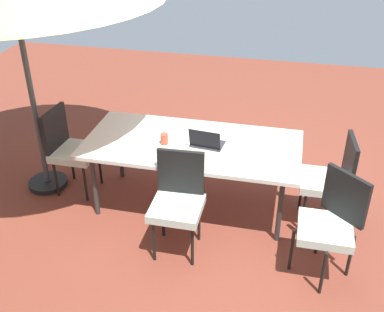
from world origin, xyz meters
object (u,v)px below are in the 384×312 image
at_px(chair_northwest, 331,221).
at_px(laptop, 207,142).
at_px(chair_west, 331,177).
at_px(chair_north, 178,199).
at_px(dining_table, 192,147).
at_px(chair_east, 70,147).
at_px(cup, 164,139).

xyz_separation_m(chair_northwest, laptop, (1.22, -0.65, 0.27)).
relative_size(chair_west, chair_north, 1.00).
bearing_deg(dining_table, chair_northwest, 153.37).
distance_m(chair_west, chair_north, 1.55).
xyz_separation_m(dining_table, chair_northwest, (-1.38, 0.69, -0.18)).
height_order(dining_table, chair_northwest, chair_northwest).
distance_m(chair_west, chair_northwest, 0.72).
bearing_deg(chair_west, chair_northwest, -7.33).
xyz_separation_m(chair_north, chair_northwest, (-1.36, 0.02, 0.00)).
height_order(chair_west, laptop, laptop).
distance_m(dining_table, chair_east, 1.39).
bearing_deg(chair_north, chair_east, 151.61).
bearing_deg(chair_northwest, chair_east, -153.11).
height_order(chair_east, laptop, laptop).
relative_size(chair_east, cup, 8.79).
height_order(dining_table, laptop, laptop).
bearing_deg(chair_east, chair_west, -86.28).
bearing_deg(laptop, dining_table, -7.58).
distance_m(laptop, cup, 0.43).
xyz_separation_m(chair_west, cup, (1.67, 0.10, 0.28)).
distance_m(chair_east, cup, 1.15).
bearing_deg(chair_north, chair_west, 24.05).
distance_m(dining_table, chair_north, 0.69).
bearing_deg(chair_west, cup, -92.02).
relative_size(chair_east, laptop, 2.84).
height_order(chair_northwest, laptop, laptop).
bearing_deg(cup, laptop, -174.51).
distance_m(chair_north, cup, 0.71).
bearing_deg(laptop, chair_east, 4.39).
bearing_deg(laptop, chair_northwest, 158.07).
relative_size(chair_northwest, cup, 8.79).
height_order(dining_table, chair_east, chair_east).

